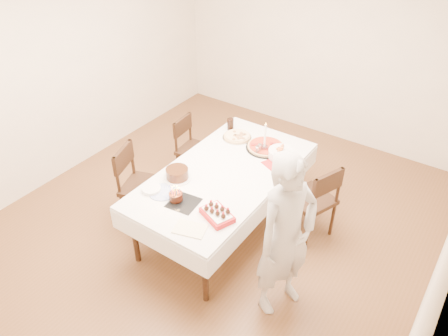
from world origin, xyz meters
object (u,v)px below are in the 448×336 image
Objects in this scene: layer_cake at (177,174)px; strawberry_box at (217,214)px; dining_table at (224,200)px; pasta_bowl at (281,153)px; cola_glass at (230,124)px; person at (286,237)px; taper_candle at (265,137)px; chair_right_savory at (311,199)px; birthday_cake at (176,194)px; pizza_white at (237,136)px; chair_left_dessert at (144,187)px; pizza_pepperoni at (266,147)px; chair_left_savory at (196,150)px.

strawberry_box is at bearing -20.63° from layer_cake.
pasta_bowl is at bearing 58.88° from dining_table.
pasta_bowl is 1.20m from strawberry_box.
strawberry_box is at bearing -60.45° from cola_glass.
taper_candle is at bearing 58.89° from person.
taper_candle is (-0.87, 1.13, 0.12)m from person.
chair_right_savory reaches higher than birthday_cake.
cola_glass reaches higher than pasta_bowl.
chair_left_dessert is at bearing -116.29° from pizza_white.
pizza_pepperoni is 1.11m from layer_cake.
layer_cake reaches higher than pizza_pepperoni.
layer_cake is at bearing -114.50° from pizza_pepperoni.
cola_glass is at bearing 145.56° from pizza_white.
chair_right_savory is 3.34× the size of pasta_bowl.
chair_left_savory is 1.89× the size of pizza_pepperoni.
pasta_bowl is 0.89× the size of strawberry_box.
cola_glass is (-0.79, 0.19, 0.02)m from pasta_bowl.
birthday_cake reaches higher than cola_glass.
taper_candle reaches higher than pizza_white.
pizza_pepperoni is 1.21× the size of taper_candle.
chair_left_savory is 0.89× the size of chair_left_dessert.
pasta_bowl is (-0.66, 1.13, -0.02)m from person.
birthday_cake is (-0.26, -1.22, -0.10)m from taper_candle.
taper_candle reaches higher than pizza_pepperoni.
pasta_bowl is 1.16m from layer_cake.
layer_cake reaches higher than pasta_bowl.
pizza_pepperoni is at bearing -149.48° from chair_left_dessert.
pizza_white is at bearing 112.16° from dining_table.
chair_right_savory is 1.48m from birthday_cake.
chair_left_dessert reaches higher than chair_left_savory.
strawberry_box is at bearing 129.93° from chair_left_savory.
pizza_white is at bearing 173.50° from pasta_bowl.
taper_candle is 0.62m from cola_glass.
cola_glass is 0.47× the size of strawberry_box.
pizza_white is at bearing 170.54° from taper_candle.
dining_table is 0.65m from layer_cake.
person is at bearing 156.91° from chair_left_dessert.
layer_cake is (-0.48, -0.94, -0.13)m from taper_candle.
layer_cake is at bearing -123.48° from chair_right_savory.
chair_left_savory is 2.28× the size of taper_candle.
pizza_white is at bearing 86.09° from layer_cake.
cola_glass is at bearing 166.59° from pasta_bowl.
pasta_bowl is 0.25m from taper_candle.
taper_candle is at bearing 76.49° from dining_table.
chair_left_savory is 5.81× the size of cola_glass.
taper_candle is at bearing -17.80° from cola_glass.
chair_left_savory is 1.23m from pasta_bowl.
dining_table is 4.77× the size of pizza_pepperoni.
cola_glass is at bearing 119.60° from dining_table.
pizza_pepperoni is at bearing -12.12° from cola_glass.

